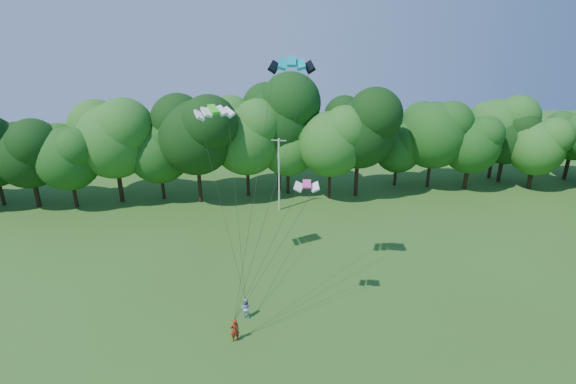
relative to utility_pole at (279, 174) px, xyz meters
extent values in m
cylinder|color=beige|center=(0.00, 0.00, -0.11)|extent=(0.21, 0.21, 8.60)
cube|color=beige|center=(0.00, 0.00, 3.97)|extent=(1.67, 0.57, 0.08)
imported|color=maroon|center=(-5.20, -22.14, -3.52)|extent=(0.75, 0.61, 1.78)
imported|color=#A7BFE8|center=(-4.38, -19.54, -3.60)|extent=(0.92, 0.79, 1.62)
cube|color=#059CA3|center=(-0.57, -16.58, 14.04)|extent=(3.19, 1.73, 0.65)
cube|color=#37DF21|center=(-6.23, -12.66, 10.12)|extent=(3.28, 2.39, 0.57)
cube|color=#ED4294|center=(0.08, -19.86, 6.34)|extent=(1.82, 1.09, 0.41)
cylinder|color=#332513|center=(0.58, 6.48, -1.88)|extent=(0.48, 0.48, 5.05)
ellipsoid|color=#10340E|center=(0.58, 6.48, 4.78)|extent=(10.11, 10.11, 11.03)
cylinder|color=black|center=(30.13, 7.58, -2.31)|extent=(0.47, 0.47, 4.20)
ellipsoid|color=#22581A|center=(30.13, 7.58, 3.23)|extent=(8.41, 8.41, 9.17)
camera|label=1|loc=(-4.34, -47.90, 17.16)|focal=28.00mm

